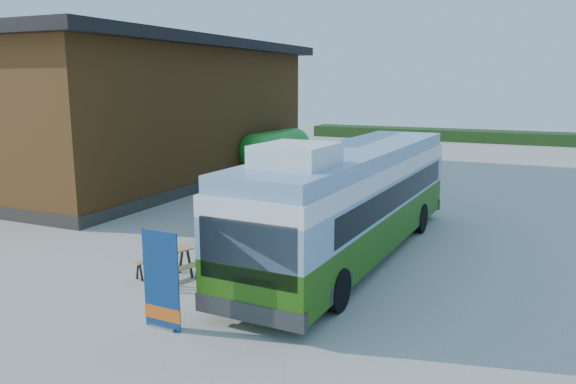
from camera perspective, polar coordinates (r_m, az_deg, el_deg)
The scene contains 10 objects.
ground at distance 17.96m, azimuth -5.51°, elevation -6.18°, with size 100.00×100.00×0.00m, color #BCB7AD.
barn at distance 31.39m, azimuth -13.22°, elevation 7.71°, with size 9.60×21.20×7.50m.
hedge at distance 53.04m, azimuth 23.82°, elevation 5.02°, with size 40.00×3.00×1.00m, color #264419.
bus at distance 17.20m, azimuth 6.56°, elevation -0.58°, with size 3.21×12.77×3.89m.
awning at distance 17.75m, azimuth -0.24°, elevation 3.07°, with size 2.83×4.38×0.52m.
banner at distance 12.65m, azimuth -12.72°, elevation -9.65°, with size 0.97×0.21×2.22m.
picnic_table at distance 15.65m, azimuth -12.05°, elevation -6.61°, with size 1.83×1.73×0.85m.
person_a at distance 19.42m, azimuth -8.39°, elevation -2.13°, with size 0.66×0.44×1.82m, color #999999.
person_b at distance 21.27m, azimuth 0.59°, elevation -0.61°, with size 0.97×0.75×1.99m, color #999999.
slurry_tanker at distance 33.19m, azimuth -1.26°, elevation 4.43°, with size 2.40×6.72×2.48m.
Camera 1 is at (8.64, -14.81, 5.36)m, focal length 35.00 mm.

